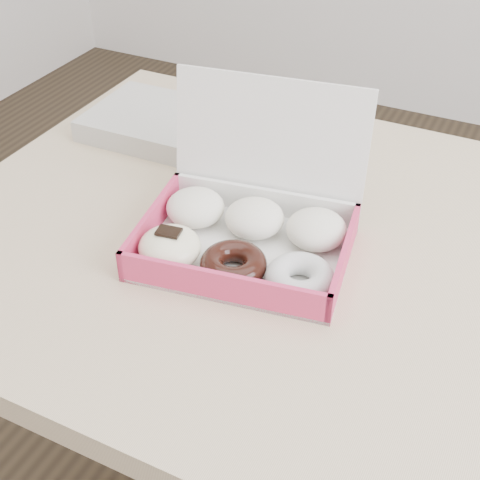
% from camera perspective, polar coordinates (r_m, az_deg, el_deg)
% --- Properties ---
extents(table, '(1.20, 0.80, 0.75)m').
position_cam_1_polar(table, '(0.97, 9.05, -4.84)').
color(table, tan).
rests_on(table, ground).
extents(donut_box, '(0.31, 0.28, 0.20)m').
position_cam_1_polar(donut_box, '(0.90, 0.51, 0.99)').
color(donut_box, white).
rests_on(donut_box, table).
extents(newspapers, '(0.24, 0.19, 0.04)m').
position_cam_1_polar(newspapers, '(1.20, -6.98, 9.93)').
color(newspapers, beige).
rests_on(newspapers, table).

